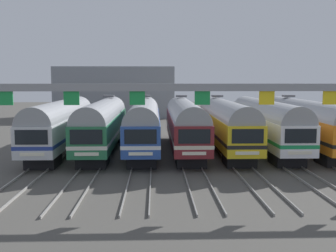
% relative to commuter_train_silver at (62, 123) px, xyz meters
% --- Properties ---
extents(ground_plane, '(160.00, 160.00, 0.00)m').
position_rel_commuter_train_silver_xyz_m(ground_plane, '(11.42, 0.01, -2.69)').
color(ground_plane, '#4C4944').
extents(track_bed, '(24.34, 70.00, 0.15)m').
position_rel_commuter_train_silver_xyz_m(track_bed, '(11.42, 17.01, -2.61)').
color(track_bed, gray).
rests_on(track_bed, ground).
extents(commuter_train_silver, '(2.88, 18.06, 4.77)m').
position_rel_commuter_train_silver_xyz_m(commuter_train_silver, '(0.00, 0.00, 0.00)').
color(commuter_train_silver, silver).
rests_on(commuter_train_silver, ground).
extents(commuter_train_green, '(2.88, 18.06, 5.05)m').
position_rel_commuter_train_silver_xyz_m(commuter_train_green, '(3.81, 0.00, 0.00)').
color(commuter_train_green, '#236B42').
rests_on(commuter_train_green, ground).
extents(commuter_train_blue, '(2.88, 18.06, 5.05)m').
position_rel_commuter_train_silver_xyz_m(commuter_train_blue, '(7.61, 0.00, 0.00)').
color(commuter_train_blue, '#284C9E').
rests_on(commuter_train_blue, ground).
extents(commuter_train_maroon, '(2.88, 18.06, 5.05)m').
position_rel_commuter_train_silver_xyz_m(commuter_train_maroon, '(11.42, 0.00, 0.00)').
color(commuter_train_maroon, maroon).
rests_on(commuter_train_maroon, ground).
extents(commuter_train_yellow, '(2.88, 18.06, 5.05)m').
position_rel_commuter_train_silver_xyz_m(commuter_train_yellow, '(15.23, 0.00, 0.00)').
color(commuter_train_yellow, gold).
rests_on(commuter_train_yellow, ground).
extents(commuter_train_white, '(2.88, 18.06, 4.77)m').
position_rel_commuter_train_silver_xyz_m(commuter_train_white, '(19.03, 0.00, 0.00)').
color(commuter_train_white, white).
rests_on(commuter_train_white, ground).
extents(commuter_train_orange, '(2.88, 18.06, 5.05)m').
position_rel_commuter_train_silver_xyz_m(commuter_train_orange, '(22.84, 0.00, 0.00)').
color(commuter_train_orange, orange).
rests_on(commuter_train_orange, ground).
extents(catenary_gantry, '(28.08, 0.44, 6.97)m').
position_rel_commuter_train_silver_xyz_m(catenary_gantry, '(11.42, -13.49, 2.72)').
color(catenary_gantry, gray).
rests_on(catenary_gantry, ground).
extents(maintenance_building, '(20.66, 10.00, 8.84)m').
position_rel_commuter_train_silver_xyz_m(maintenance_building, '(1.62, 35.45, 1.73)').
color(maintenance_building, gray).
rests_on(maintenance_building, ground).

